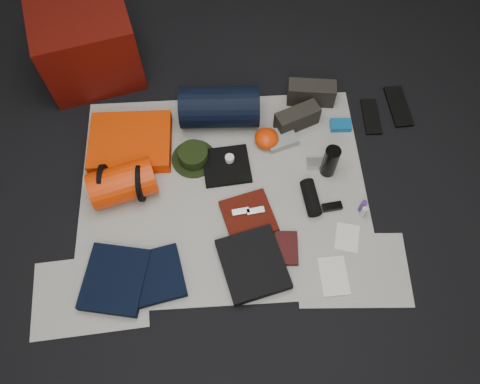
{
  "coord_description": "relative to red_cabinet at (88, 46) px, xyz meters",
  "views": [
    {
      "loc": [
        0.02,
        -1.2,
        2.35
      ],
      "look_at": [
        0.09,
        -0.06,
        0.1
      ],
      "focal_mm": 35.0,
      "sensor_mm": 36.0,
      "label": 1
    }
  ],
  "objects": [
    {
      "name": "floor",
      "position": [
        0.77,
        -0.91,
        -0.24
      ],
      "size": [
        4.5,
        4.5,
        0.02
      ],
      "primitive_type": "cube",
      "color": "black",
      "rests_on": "ground"
    },
    {
      "name": "newspaper_mat",
      "position": [
        0.77,
        -0.91,
        -0.23
      ],
      "size": [
        1.6,
        1.3,
        0.01
      ],
      "primitive_type": "cube",
      "color": "beige",
      "rests_on": "floor"
    },
    {
      "name": "newspaper_sheet_front_left",
      "position": [
        0.07,
        -1.46,
        -0.23
      ],
      "size": [
        0.61,
        0.44,
        0.0
      ],
      "primitive_type": "cube",
      "rotation": [
        0.0,
        0.0,
        0.07
      ],
      "color": "beige",
      "rests_on": "floor"
    },
    {
      "name": "newspaper_sheet_front_right",
      "position": [
        1.42,
        -1.41,
        -0.23
      ],
      "size": [
        0.6,
        0.43,
        0.0
      ],
      "primitive_type": "cube",
      "rotation": [
        0.0,
        0.0,
        -0.05
      ],
      "color": "beige",
      "rests_on": "floor"
    },
    {
      "name": "red_cabinet",
      "position": [
        0.0,
        0.0,
        0.0
      ],
      "size": [
        0.66,
        0.59,
        0.47
      ],
      "primitive_type": "cube",
      "rotation": [
        0.0,
        0.0,
        0.25
      ],
      "color": "#530B06",
      "rests_on": "floor"
    },
    {
      "name": "sleeping_pad",
      "position": [
        0.25,
        -0.59,
        -0.18
      ],
      "size": [
        0.48,
        0.39,
        0.09
      ],
      "primitive_type": "cube",
      "rotation": [
        0.0,
        0.0,
        -0.02
      ],
      "color": "#F73B02",
      "rests_on": "newspaper_mat"
    },
    {
      "name": "stuff_sack",
      "position": [
        0.23,
        -0.89,
        -0.12
      ],
      "size": [
        0.39,
        0.29,
        0.21
      ],
      "primitive_type": "cylinder",
      "rotation": [
        0.0,
        1.57,
        0.27
      ],
      "color": "red",
      "rests_on": "newspaper_mat"
    },
    {
      "name": "sack_strap_left",
      "position": [
        0.13,
        -0.89,
        -0.12
      ],
      "size": [
        0.02,
        0.22,
        0.22
      ],
      "primitive_type": "cylinder",
      "rotation": [
        0.0,
        1.57,
        0.0
      ],
      "color": "black",
      "rests_on": "newspaper_mat"
    },
    {
      "name": "sack_strap_right",
      "position": [
        0.33,
        -0.89,
        -0.12
      ],
      "size": [
        0.03,
        0.22,
        0.22
      ],
      "primitive_type": "cylinder",
      "rotation": [
        0.0,
        1.57,
        0.0
      ],
      "color": "black",
      "rests_on": "newspaper_mat"
    },
    {
      "name": "navy_duffel",
      "position": [
        0.78,
        -0.43,
        -0.11
      ],
      "size": [
        0.47,
        0.26,
        0.24
      ],
      "primitive_type": "cylinder",
      "rotation": [
        0.0,
        1.57,
        -0.04
      ],
      "color": "black",
      "rests_on": "newspaper_mat"
    },
    {
      "name": "boonie_brim",
      "position": [
        0.61,
        -0.7,
        -0.22
      ],
      "size": [
        0.3,
        0.3,
        0.01
      ],
      "primitive_type": "cylinder",
      "rotation": [
        0.0,
        0.0,
        0.16
      ],
      "color": "black",
      "rests_on": "newspaper_mat"
    },
    {
      "name": "boonie_crown",
      "position": [
        0.61,
        -0.7,
        -0.18
      ],
      "size": [
        0.17,
        0.17,
        0.07
      ],
      "primitive_type": "cylinder",
      "color": "black",
      "rests_on": "boonie_brim"
    },
    {
      "name": "hiking_boot_left",
      "position": [
        1.23,
        -0.49,
        -0.16
      ],
      "size": [
        0.28,
        0.19,
        0.13
      ],
      "primitive_type": "cube",
      "rotation": [
        0.0,
        0.0,
        0.38
      ],
      "color": "black",
      "rests_on": "newspaper_mat"
    },
    {
      "name": "hiking_boot_right",
      "position": [
        1.34,
        -0.31,
        -0.16
      ],
      "size": [
        0.3,
        0.14,
        0.14
      ],
      "primitive_type": "cube",
      "rotation": [
        0.0,
        0.0,
        -0.13
      ],
      "color": "black",
      "rests_on": "newspaper_mat"
    },
    {
      "name": "flip_flop_left",
      "position": [
        1.7,
        -0.46,
        -0.23
      ],
      "size": [
        0.1,
        0.26,
        0.01
      ],
      "primitive_type": "cube",
      "rotation": [
        0.0,
        0.0,
        -0.03
      ],
      "color": "black",
      "rests_on": "floor"
    },
    {
      "name": "flip_flop_right",
      "position": [
        1.88,
        -0.39,
        -0.22
      ],
      "size": [
        0.13,
        0.31,
        0.02
      ],
      "primitive_type": "cube",
      "rotation": [
        0.0,
        0.0,
        0.05
      ],
      "color": "black",
      "rests_on": "floor"
    },
    {
      "name": "trousers_navy_a",
      "position": [
        0.2,
        -1.4,
        -0.2
      ],
      "size": [
        0.36,
        0.4,
        0.05
      ],
      "primitive_type": "cube",
      "rotation": [
        0.0,
        0.0,
        -0.19
      ],
      "color": "black",
      "rests_on": "newspaper_mat"
    },
    {
      "name": "trousers_navy_b",
      "position": [
        0.42,
        -1.39,
        -0.2
      ],
      "size": [
        0.3,
        0.33,
        0.04
      ],
      "primitive_type": "cube",
      "rotation": [
        0.0,
        0.0,
        0.21
      ],
      "color": "black",
      "rests_on": "newspaper_mat"
    },
    {
      "name": "trousers_charcoal",
      "position": [
        0.91,
        -1.36,
        -0.2
      ],
      "size": [
        0.39,
        0.42,
        0.06
      ],
      "primitive_type": "cube",
      "rotation": [
        0.0,
        0.0,
        0.25
      ],
      "color": "black",
      "rests_on": "newspaper_mat"
    },
    {
      "name": "black_tshirt",
      "position": [
        0.8,
        -0.76,
        -0.21
      ],
      "size": [
        0.29,
        0.27,
        0.03
      ],
      "primitive_type": "cube",
      "rotation": [
        0.0,
        0.0,
        0.09
      ],
      "color": "black",
      "rests_on": "newspaper_mat"
    },
    {
      "name": "red_shirt",
      "position": [
        0.9,
        -1.09,
        -0.21
      ],
      "size": [
        0.32,
        0.32,
        0.03
      ],
      "primitive_type": "cube",
      "rotation": [
        0.0,
        0.0,
        0.26
      ],
      "color": "#491008",
      "rests_on": "newspaper_mat"
    },
    {
      "name": "orange_stuff_sack",
      "position": [
        1.04,
        -0.61,
        -0.18
      ],
      "size": [
        0.19,
        0.19,
        0.09
      ],
      "primitive_type": "ellipsoid",
      "rotation": [
        0.0,
        0.0,
        -0.43
      ],
      "color": "red",
      "rests_on": "newspaper_mat"
    },
    {
      "name": "first_aid_pouch",
      "position": [
        1.13,
        -0.6,
        -0.2
      ],
      "size": [
        0.21,
        0.18,
        0.04
      ],
      "primitive_type": "cube",
      "rotation": [
        0.0,
        0.0,
        0.32
      ],
      "color": "gray",
      "rests_on": "newspaper_mat"
    },
    {
      "name": "water_bottle",
      "position": [
        1.37,
        -0.82,
        -0.12
      ],
      "size": [
        0.1,
        0.1,
        0.22
      ],
      "primitive_type": "cylinder",
      "rotation": [
        0.0,
        0.0,
        -0.11
      ],
      "color": "black",
      "rests_on": "newspaper_mat"
    },
    {
      "name": "speaker",
      "position": [
        1.25,
        -1.01,
        -0.19
      ],
      "size": [
        0.1,
        0.21,
        0.08
      ],
      "primitive_type": "cylinder",
      "rotation": [
        1.57,
        0.0,
        0.11
      ],
      "color": "black",
      "rests_on": "newspaper_mat"
    },
    {
      "name": "compact_camera",
      "position": [
        1.31,
        -0.78,
        -0.21
      ],
      "size": [
        0.1,
        0.06,
        0.04
      ],
      "primitive_type": "cube",
      "rotation": [
        0.0,
        0.0,
        -0.03
      ],
      "color": "silver",
      "rests_on": "newspaper_mat"
    },
    {
      "name": "cyan_case",
      "position": [
        1.5,
        -0.52,
        -0.21
      ],
      "size": [
        0.13,
        0.08,
        0.04
      ],
      "primitive_type": "cube",
      "rotation": [
        0.0,
        0.0,
        -0.04
      ],
      "color": "#0F5993",
      "rests_on": "newspaper_mat"
    },
    {
      "name": "toiletry_purple",
      "position": [
        1.52,
        -1.08,
        -0.18
      ],
      "size": [
        0.04,
        0.04,
        0.1
      ],
      "primitive_type": "cylinder",
      "rotation": [
        0.0,
        0.0,
        -0.21
      ],
      "color": "#462371",
      "rests_on": "newspaper_mat"
    },
    {
      "name": "toiletry_clear",
      "position": [
        1.52,
        -1.11,
        -0.18
      ],
      "size": [
        0.04,
        0.04,
        0.09
      ],
      "primitive_type": "cylinder",
      "rotation": [
        0.0,
        0.0,
        0.29
      ],
      "color": "beige",
      "rests_on": "newspaper_mat"
    },
    {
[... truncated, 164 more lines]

